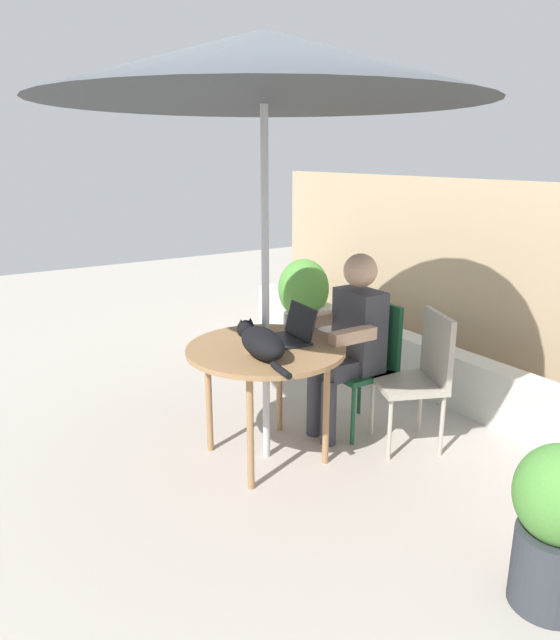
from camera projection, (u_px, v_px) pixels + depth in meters
name	position (u px, v px, depth m)	size (l,w,h in m)	color
ground_plane	(267.00, 456.00, 3.63)	(14.00, 14.00, 0.00)	#ADA399
fence_back	(503.00, 287.00, 4.54)	(5.89, 0.08, 1.64)	tan
planter_wall_low	(446.00, 375.00, 4.41)	(5.30, 0.20, 0.41)	beige
patio_table	(266.00, 357.00, 3.45)	(0.95, 0.95, 0.73)	#9E754C
patio_umbrella	(264.00, 67.00, 3.00)	(2.41, 2.41, 2.45)	#B7B7BC
chair_occupied	(368.00, 355.00, 3.91)	(0.40, 0.40, 0.88)	#194C2D
chair_empty	(421.00, 370.00, 3.65)	(0.52, 0.52, 0.88)	#B2A899
person_seated	(351.00, 335.00, 3.78)	(0.48, 0.48, 1.22)	#3F3F47
laptop	(293.00, 330.00, 3.53)	(0.32, 0.28, 0.21)	black
cat	(261.00, 342.00, 3.25)	(0.65, 0.22, 0.17)	black
potted_plant_near_fence	(557.00, 522.00, 2.34)	(0.37, 0.37, 0.73)	#33383D
potted_plant_by_chair	(303.00, 299.00, 5.65)	(0.50, 0.50, 0.86)	#595654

